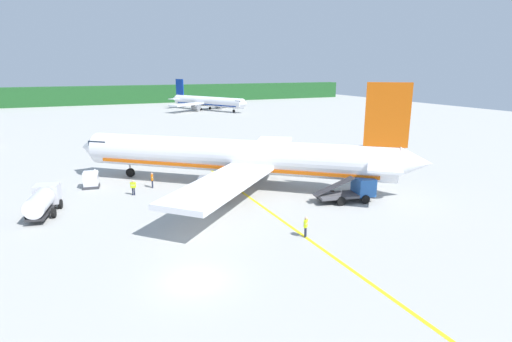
% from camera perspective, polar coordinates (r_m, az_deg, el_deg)
% --- Properties ---
extents(ground, '(240.00, 320.00, 0.20)m').
position_cam_1_polar(ground, '(72.55, -19.05, 2.87)').
color(ground, '#A8A8A3').
extents(distant_treeline, '(216.00, 6.00, 6.76)m').
position_cam_1_polar(distant_treeline, '(164.88, -22.46, 9.77)').
color(distant_treeline, '#1E5123').
rests_on(distant_treeline, ground).
extents(airliner_foreground, '(34.11, 30.07, 11.90)m').
position_cam_1_polar(airliner_foreground, '(46.48, -2.52, 1.99)').
color(airliner_foreground, white).
rests_on(airliner_foreground, ground).
extents(airliner_far_taxiway, '(26.53, 31.40, 9.67)m').
position_cam_1_polar(airliner_far_taxiway, '(133.80, -6.91, 9.66)').
color(airliner_far_taxiway, white).
rests_on(airliner_far_taxiway, ground).
extents(service_truck_fuel, '(6.46, 3.29, 2.58)m').
position_cam_1_polar(service_truck_fuel, '(42.70, 13.68, -2.58)').
color(service_truck_fuel, '#2659A5').
rests_on(service_truck_fuel, ground).
extents(service_truck_baggage, '(3.13, 6.06, 2.40)m').
position_cam_1_polar(service_truck_baggage, '(42.44, -27.81, -3.67)').
color(service_truck_baggage, silver).
rests_on(service_truck_baggage, ground).
extents(cargo_container_near, '(1.95, 1.95, 2.00)m').
position_cam_1_polar(cargo_container_near, '(49.79, -22.16, -1.14)').
color(cargo_container_near, '#333338').
rests_on(cargo_container_near, ground).
extents(crew_marshaller, '(0.49, 0.47, 1.73)m').
position_cam_1_polar(crew_marshaller, '(33.06, 6.99, -7.58)').
color(crew_marshaller, '#191E33').
rests_on(crew_marshaller, ground).
extents(crew_loader_left, '(0.57, 0.41, 1.65)m').
position_cam_1_polar(crew_loader_left, '(45.33, -16.88, -2.09)').
color(crew_loader_left, '#191E33').
rests_on(crew_loader_left, ground).
extents(crew_loader_right, '(0.35, 0.61, 1.79)m').
position_cam_1_polar(crew_loader_right, '(47.51, -14.39, -1.07)').
color(crew_loader_right, '#191E33').
rests_on(crew_loader_right, ground).
extents(apron_guide_line, '(0.30, 60.00, 0.01)m').
position_cam_1_polar(apron_guide_line, '(42.98, -0.97, -3.70)').
color(apron_guide_line, yellow).
rests_on(apron_guide_line, ground).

